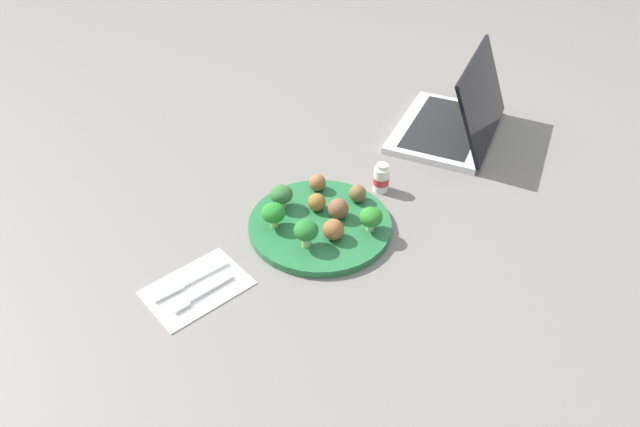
{
  "coord_description": "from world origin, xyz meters",
  "views": [
    {
      "loc": [
        0.54,
        0.61,
        0.7
      ],
      "look_at": [
        0.0,
        0.0,
        0.04
      ],
      "focal_mm": 30.5,
      "sensor_mm": 36.0,
      "label": 1
    }
  ],
  "objects_px": {
    "laptop": "(455,120)",
    "knife": "(187,282)",
    "meatball_far_rim": "(338,209)",
    "meatball_front_left": "(317,202)",
    "broccoli_floret_mid_left": "(281,195)",
    "meatball_back_right": "(356,193)",
    "meatball_back_left": "(333,230)",
    "meatball_center": "(317,183)",
    "plate": "(320,225)",
    "broccoli_floret_back_left": "(306,231)",
    "fork": "(198,293)",
    "yogurt_bottle": "(381,179)",
    "broccoli_floret_near_rim": "(273,213)",
    "broccoli_floret_mid_right": "(371,217)",
    "napkin": "(197,287)"
  },
  "relations": [
    {
      "from": "plate",
      "to": "laptop",
      "type": "height_order",
      "value": "laptop"
    },
    {
      "from": "fork",
      "to": "broccoli_floret_mid_right",
      "type": "bearing_deg",
      "value": 165.87
    },
    {
      "from": "broccoli_floret_back_left",
      "to": "yogurt_bottle",
      "type": "height_order",
      "value": "broccoli_floret_back_left"
    },
    {
      "from": "meatball_far_rim",
      "to": "yogurt_bottle",
      "type": "relative_size",
      "value": 0.63
    },
    {
      "from": "meatball_back_left",
      "to": "meatball_center",
      "type": "height_order",
      "value": "meatball_back_left"
    },
    {
      "from": "broccoli_floret_mid_left",
      "to": "napkin",
      "type": "height_order",
      "value": "broccoli_floret_mid_left"
    },
    {
      "from": "meatball_front_left",
      "to": "knife",
      "type": "xyz_separation_m",
      "value": [
        0.3,
        -0.01,
        -0.03
      ]
    },
    {
      "from": "broccoli_floret_back_left",
      "to": "broccoli_floret_near_rim",
      "type": "relative_size",
      "value": 1.07
    },
    {
      "from": "meatball_center",
      "to": "fork",
      "type": "height_order",
      "value": "meatball_center"
    },
    {
      "from": "meatball_back_left",
      "to": "fork",
      "type": "height_order",
      "value": "meatball_back_left"
    },
    {
      "from": "meatball_far_rim",
      "to": "yogurt_bottle",
      "type": "height_order",
      "value": "yogurt_bottle"
    },
    {
      "from": "meatball_front_left",
      "to": "meatball_far_rim",
      "type": "bearing_deg",
      "value": 108.88
    },
    {
      "from": "napkin",
      "to": "fork",
      "type": "relative_size",
      "value": 1.42
    },
    {
      "from": "meatball_back_right",
      "to": "napkin",
      "type": "bearing_deg",
      "value": -2.65
    },
    {
      "from": "meatball_back_right",
      "to": "plate",
      "type": "bearing_deg",
      "value": 1.64
    },
    {
      "from": "knife",
      "to": "laptop",
      "type": "height_order",
      "value": "laptop"
    },
    {
      "from": "broccoli_floret_back_left",
      "to": "yogurt_bottle",
      "type": "bearing_deg",
      "value": -170.05
    },
    {
      "from": "meatball_back_right",
      "to": "meatball_front_left",
      "type": "height_order",
      "value": "same"
    },
    {
      "from": "broccoli_floret_back_left",
      "to": "broccoli_floret_near_rim",
      "type": "distance_m",
      "value": 0.08
    },
    {
      "from": "broccoli_floret_mid_left",
      "to": "knife",
      "type": "height_order",
      "value": "broccoli_floret_mid_left"
    },
    {
      "from": "broccoli_floret_back_left",
      "to": "fork",
      "type": "bearing_deg",
      "value": -9.9
    },
    {
      "from": "meatball_back_left",
      "to": "plate",
      "type": "bearing_deg",
      "value": -103.89
    },
    {
      "from": "yogurt_bottle",
      "to": "knife",
      "type": "bearing_deg",
      "value": -3.78
    },
    {
      "from": "broccoli_floret_mid_right",
      "to": "laptop",
      "type": "distance_m",
      "value": 0.45
    },
    {
      "from": "meatball_back_left",
      "to": "knife",
      "type": "relative_size",
      "value": 0.28
    },
    {
      "from": "meatball_back_left",
      "to": "laptop",
      "type": "xyz_separation_m",
      "value": [
        -0.5,
        -0.1,
        0.0
      ]
    },
    {
      "from": "broccoli_floret_mid_left",
      "to": "fork",
      "type": "relative_size",
      "value": 0.41
    },
    {
      "from": "broccoli_floret_mid_left",
      "to": "broccoli_floret_mid_right",
      "type": "relative_size",
      "value": 1.0
    },
    {
      "from": "meatball_far_rim",
      "to": "laptop",
      "type": "height_order",
      "value": "laptop"
    },
    {
      "from": "meatball_back_left",
      "to": "knife",
      "type": "bearing_deg",
      "value": -19.08
    },
    {
      "from": "plate",
      "to": "broccoli_floret_mid_left",
      "type": "xyz_separation_m",
      "value": [
        0.03,
        -0.09,
        0.04
      ]
    },
    {
      "from": "broccoli_floret_mid_right",
      "to": "meatball_back_right",
      "type": "relative_size",
      "value": 1.38
    },
    {
      "from": "plate",
      "to": "laptop",
      "type": "bearing_deg",
      "value": -174.0
    },
    {
      "from": "meatball_back_right",
      "to": "napkin",
      "type": "relative_size",
      "value": 0.21
    },
    {
      "from": "meatball_front_left",
      "to": "knife",
      "type": "height_order",
      "value": "meatball_front_left"
    },
    {
      "from": "meatball_center",
      "to": "yogurt_bottle",
      "type": "height_order",
      "value": "yogurt_bottle"
    },
    {
      "from": "meatball_back_left",
      "to": "meatball_far_rim",
      "type": "bearing_deg",
      "value": -141.24
    },
    {
      "from": "plate",
      "to": "meatball_front_left",
      "type": "height_order",
      "value": "meatball_front_left"
    },
    {
      "from": "plate",
      "to": "yogurt_bottle",
      "type": "relative_size",
      "value": 4.3
    },
    {
      "from": "broccoli_floret_mid_left",
      "to": "meatball_far_rim",
      "type": "xyz_separation_m",
      "value": [
        -0.06,
        0.1,
        -0.01
      ]
    },
    {
      "from": "yogurt_bottle",
      "to": "broccoli_floret_near_rim",
      "type": "bearing_deg",
      "value": -8.96
    },
    {
      "from": "laptop",
      "to": "plate",
      "type": "bearing_deg",
      "value": 6.0
    },
    {
      "from": "meatball_far_rim",
      "to": "meatball_front_left",
      "type": "height_order",
      "value": "meatball_far_rim"
    },
    {
      "from": "plate",
      "to": "broccoli_floret_back_left",
      "type": "relative_size",
      "value": 5.1
    },
    {
      "from": "plate",
      "to": "meatball_back_right",
      "type": "relative_size",
      "value": 7.88
    },
    {
      "from": "laptop",
      "to": "knife",
      "type": "bearing_deg",
      "value": 0.95
    },
    {
      "from": "meatball_far_rim",
      "to": "napkin",
      "type": "height_order",
      "value": "meatball_far_rim"
    },
    {
      "from": "napkin",
      "to": "yogurt_bottle",
      "type": "relative_size",
      "value": 2.61
    },
    {
      "from": "knife",
      "to": "yogurt_bottle",
      "type": "height_order",
      "value": "yogurt_bottle"
    },
    {
      "from": "meatball_far_rim",
      "to": "meatball_front_left",
      "type": "distance_m",
      "value": 0.05
    }
  ]
}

